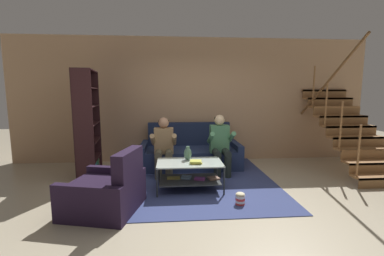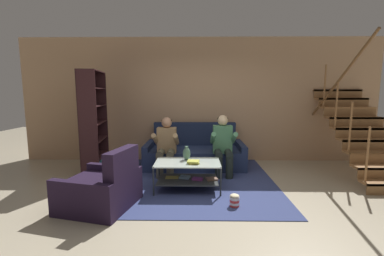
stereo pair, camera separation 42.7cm
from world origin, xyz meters
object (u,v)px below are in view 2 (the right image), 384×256
at_px(coffee_table, 188,171).
at_px(popcorn_tub, 235,200).
at_px(person_seated_right, 223,143).
at_px(bookshelf, 92,133).
at_px(couch, 195,153).
at_px(vase, 187,153).
at_px(book_stack, 193,162).
at_px(person_seated_left, 166,144).
at_px(armchair, 102,189).

relative_size(coffee_table, popcorn_tub, 5.78).
relative_size(person_seated_right, bookshelf, 0.58).
bearing_deg(person_seated_right, bookshelf, 178.14).
bearing_deg(popcorn_tub, couch, 105.60).
height_order(vase, popcorn_tub, vase).
bearing_deg(vase, book_stack, -63.57).
xyz_separation_m(person_seated_left, book_stack, (0.55, -0.91, -0.12)).
xyz_separation_m(person_seated_left, person_seated_right, (1.13, 0.00, 0.02)).
xyz_separation_m(vase, book_stack, (0.12, -0.24, -0.09)).
distance_m(coffee_table, book_stack, 0.23).
bearing_deg(armchair, book_stack, 25.21).
bearing_deg(book_stack, popcorn_tub, -44.05).
relative_size(armchair, popcorn_tub, 5.85).
bearing_deg(bookshelf, book_stack, -26.01).
xyz_separation_m(person_seated_right, armchair, (-1.87, -1.53, -0.37)).
height_order(person_seated_left, armchair, person_seated_left).
distance_m(couch, person_seated_right, 0.89).
xyz_separation_m(couch, coffee_table, (-0.10, -1.41, 0.02)).
distance_m(vase, popcorn_tub, 1.19).
bearing_deg(couch, armchair, -121.70).
height_order(person_seated_left, coffee_table, person_seated_left).
height_order(coffee_table, vase, vase).
height_order(couch, person_seated_right, person_seated_right).
height_order(couch, person_seated_left, person_seated_left).
bearing_deg(vase, popcorn_tub, -48.78).
bearing_deg(vase, couch, 84.00).
relative_size(person_seated_left, coffee_table, 1.05).
xyz_separation_m(person_seated_left, coffee_table, (0.46, -0.82, -0.31)).
bearing_deg(person_seated_right, couch, 133.65).
distance_m(person_seated_left, coffee_table, 0.99).
distance_m(person_seated_left, person_seated_right, 1.13).
relative_size(person_seated_left, bookshelf, 0.55).
relative_size(couch, vase, 9.07).
relative_size(person_seated_right, book_stack, 5.63).
bearing_deg(couch, person_seated_left, -133.46).
bearing_deg(person_seated_right, coffee_table, -129.13).
height_order(person_seated_left, person_seated_right, person_seated_right).
height_order(armchair, popcorn_tub, armchair).
bearing_deg(armchair, bookshelf, 115.34).
bearing_deg(coffee_table, person_seated_right, 50.87).
height_order(person_seated_right, bookshelf, bookshelf).
relative_size(coffee_table, vase, 4.59).
bearing_deg(coffee_table, book_stack, -47.83).
distance_m(coffee_table, armchair, 1.40).
xyz_separation_m(vase, bookshelf, (-1.94, 0.76, 0.23)).
xyz_separation_m(person_seated_left, vase, (0.43, -0.67, -0.03)).
height_order(person_seated_right, vase, person_seated_right).
distance_m(vase, bookshelf, 2.10).
xyz_separation_m(coffee_table, vase, (-0.03, 0.14, 0.28)).
bearing_deg(couch, bookshelf, -166.31).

